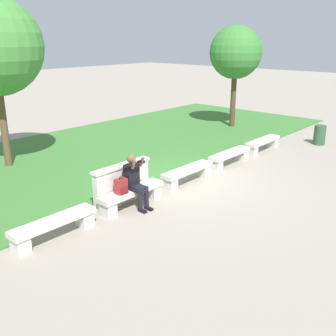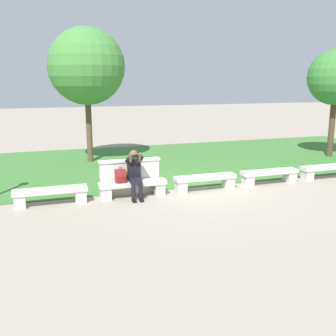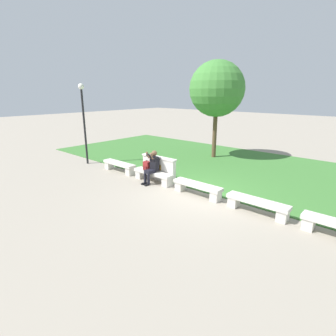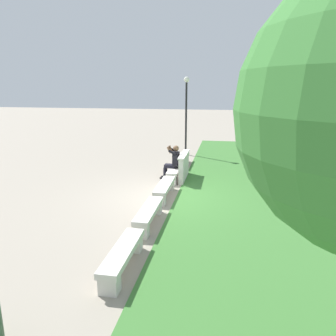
# 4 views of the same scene
# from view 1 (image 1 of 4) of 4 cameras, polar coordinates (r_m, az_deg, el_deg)

# --- Properties ---
(ground_plane) EXTENTS (80.00, 80.00, 0.00)m
(ground_plane) POSITION_cam_1_polar(r_m,az_deg,el_deg) (11.31, 2.84, -2.13)
(ground_plane) COLOR gray
(grass_strip) EXTENTS (22.67, 8.00, 0.03)m
(grass_strip) POSITION_cam_1_polar(r_m,az_deg,el_deg) (14.30, -11.00, 2.05)
(grass_strip) COLOR #3D7533
(grass_strip) RESTS_ON ground
(bench_main) EXTENTS (1.88, 0.40, 0.45)m
(bench_main) POSITION_cam_1_polar(r_m,az_deg,el_deg) (8.48, -16.19, -8.02)
(bench_main) COLOR beige
(bench_main) RESTS_ON ground
(bench_near) EXTENTS (1.88, 0.40, 0.45)m
(bench_near) POSITION_cam_1_polar(r_m,az_deg,el_deg) (9.69, -5.28, -3.91)
(bench_near) COLOR beige
(bench_near) RESTS_ON ground
(bench_mid) EXTENTS (1.88, 0.40, 0.45)m
(bench_mid) POSITION_cam_1_polar(r_m,az_deg,el_deg) (11.21, 2.87, -0.71)
(bench_mid) COLOR beige
(bench_mid) RESTS_ON ground
(bench_far) EXTENTS (1.88, 0.40, 0.45)m
(bench_far) POSITION_cam_1_polar(r_m,az_deg,el_deg) (12.92, 8.96, 1.70)
(bench_far) COLOR beige
(bench_far) RESTS_ON ground
(bench_end) EXTENTS (1.88, 0.40, 0.45)m
(bench_end) POSITION_cam_1_polar(r_m,az_deg,el_deg) (14.76, 13.59, 3.52)
(bench_end) COLOR beige
(bench_end) RESTS_ON ground
(backrest_wall_with_plaque) EXTENTS (1.76, 0.24, 1.01)m
(backrest_wall_with_plaque) POSITION_cam_1_polar(r_m,az_deg,el_deg) (9.85, -6.68, -2.23)
(backrest_wall_with_plaque) COLOR beige
(backrest_wall_with_plaque) RESTS_ON ground
(person_photographer) EXTENTS (0.49, 0.74, 1.32)m
(person_photographer) POSITION_cam_1_polar(r_m,az_deg,el_deg) (9.51, -4.85, -1.51)
(person_photographer) COLOR black
(person_photographer) RESTS_ON ground
(backpack) EXTENTS (0.28, 0.24, 0.43)m
(backpack) POSITION_cam_1_polar(r_m,az_deg,el_deg) (9.35, -6.79, -2.67)
(backpack) COLOR maroon
(backpack) RESTS_ON bench_near
(tree_left_background) EXTENTS (2.31, 2.31, 4.50)m
(tree_left_background) POSITION_cam_1_polar(r_m,az_deg,el_deg) (18.26, 9.78, 16.15)
(tree_left_background) COLOR #4C3826
(tree_left_background) RESTS_ON ground
(trash_bin) EXTENTS (0.44, 0.44, 0.75)m
(trash_bin) POSITION_cam_1_polar(r_m,az_deg,el_deg) (16.34, 21.14, 4.49)
(trash_bin) COLOR #2D5133
(trash_bin) RESTS_ON ground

